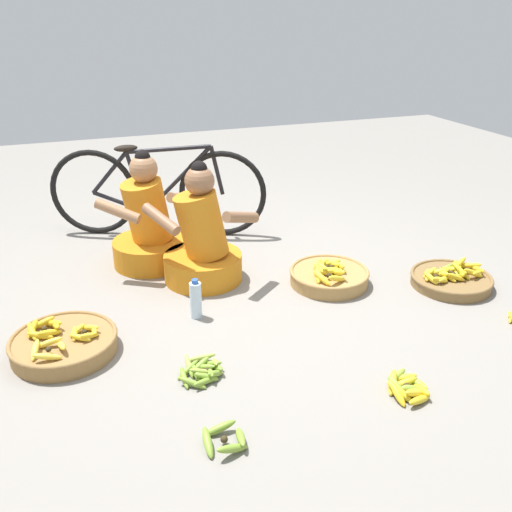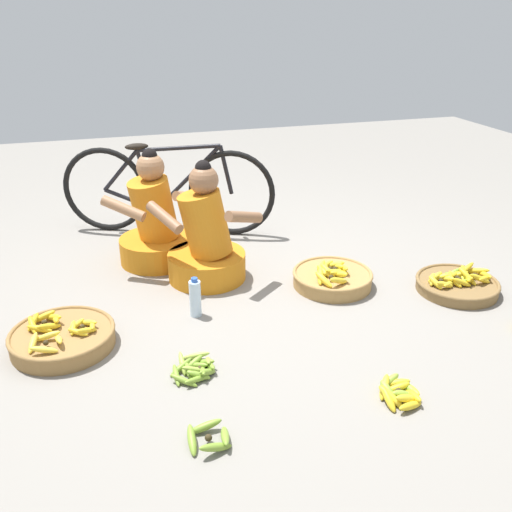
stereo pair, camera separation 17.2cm
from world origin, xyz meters
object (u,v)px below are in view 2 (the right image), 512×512
object	(u,v)px
banana_basket_front_center	(332,277)
banana_basket_back_left	(457,284)
vendor_woman_front	(206,242)
water_bottle	(195,298)
bicycle_leaning	(167,190)
vendor_woman_behind	(155,227)
banana_basket_mid_right	(62,337)
loose_bananas_near_vendor	(398,392)
loose_bananas_near_bicycle	(209,437)
loose_bananas_front_right	(195,369)

from	to	relation	value
banana_basket_front_center	banana_basket_back_left	size ratio (longest dim) A/B	1.00
vendor_woman_front	water_bottle	distance (m)	0.52
vendor_woman_front	bicycle_leaning	bearing A→B (deg)	97.02
vendor_woman_behind	banana_basket_mid_right	distance (m)	1.18
vendor_woman_behind	banana_basket_back_left	world-z (taller)	vendor_woman_behind
banana_basket_front_center	vendor_woman_front	bearing A→B (deg)	155.17
bicycle_leaning	banana_basket_back_left	world-z (taller)	bicycle_leaning
loose_bananas_near_vendor	water_bottle	distance (m)	1.29
loose_bananas_near_bicycle	water_bottle	bearing A→B (deg)	81.72
banana_basket_front_center	banana_basket_back_left	xyz separation A→B (m)	(0.74, -0.30, -0.01)
banana_basket_mid_right	loose_bananas_near_vendor	xyz separation A→B (m)	(1.52, -0.91, -0.03)
vendor_woman_behind	loose_bananas_near_vendor	size ratio (longest dim) A/B	3.32
banana_basket_mid_right	loose_bananas_near_vendor	size ratio (longest dim) A/B	2.27
vendor_woman_behind	loose_bananas_front_right	distance (m)	1.43
vendor_woman_front	vendor_woman_behind	xyz separation A→B (m)	(-0.28, 0.37, 0.00)
vendor_woman_behind	water_bottle	xyz separation A→B (m)	(0.11, -0.84, -0.15)
banana_basket_mid_right	water_bottle	xyz separation A→B (m)	(0.75, 0.12, 0.06)
vendor_woman_behind	bicycle_leaning	xyz separation A→B (m)	(0.17, 0.54, 0.09)
loose_bananas_near_bicycle	water_bottle	size ratio (longest dim) A/B	0.79
banana_basket_mid_right	banana_basket_back_left	size ratio (longest dim) A/B	1.07
vendor_woman_behind	banana_basket_mid_right	size ratio (longest dim) A/B	1.46
bicycle_leaning	loose_bananas_near_bicycle	world-z (taller)	bicycle_leaning
water_bottle	vendor_woman_front	bearing A→B (deg)	69.89
vendor_woman_behind	banana_basket_back_left	distance (m)	2.07
banana_basket_mid_right	loose_bananas_front_right	size ratio (longest dim) A/B	1.99
vendor_woman_front	bicycle_leaning	world-z (taller)	vendor_woman_front
banana_basket_front_center	loose_bananas_near_bicycle	bearing A→B (deg)	-132.45
banana_basket_mid_right	loose_bananas_near_bicycle	bearing A→B (deg)	-57.79
loose_bananas_front_right	loose_bananas_near_bicycle	xyz separation A→B (m)	(-0.04, -0.50, 0.00)
banana_basket_mid_right	water_bottle	bearing A→B (deg)	9.30
banana_basket_front_center	loose_bananas_front_right	size ratio (longest dim) A/B	1.86
vendor_woman_behind	loose_bananas_near_vendor	xyz separation A→B (m)	(0.87, -1.88, -0.23)
banana_basket_front_center	banana_basket_mid_right	bearing A→B (deg)	-171.87
bicycle_leaning	water_bottle	xyz separation A→B (m)	(-0.06, -1.38, -0.24)
vendor_woman_behind	banana_basket_mid_right	world-z (taller)	vendor_woman_behind
vendor_woman_front	banana_basket_mid_right	size ratio (longest dim) A/B	1.45
loose_bananas_front_right	loose_bananas_near_bicycle	world-z (taller)	same
banana_basket_front_center	loose_bananas_near_bicycle	size ratio (longest dim) A/B	2.72
vendor_woman_front	loose_bananas_near_bicycle	world-z (taller)	vendor_woman_front
bicycle_leaning	water_bottle	size ratio (longest dim) A/B	6.49
bicycle_leaning	loose_bananas_front_right	world-z (taller)	bicycle_leaning
banana_basket_back_left	loose_bananas_near_vendor	xyz separation A→B (m)	(-0.92, -0.85, -0.02)
vendor_woman_front	water_bottle	bearing A→B (deg)	-110.11
vendor_woman_behind	banana_basket_back_left	size ratio (longest dim) A/B	1.56
bicycle_leaning	banana_basket_back_left	distance (m)	2.27
bicycle_leaning	loose_bananas_near_bicycle	size ratio (longest dim) A/B	8.26
banana_basket_front_center	loose_bananas_front_right	bearing A→B (deg)	-146.74
bicycle_leaning	vendor_woman_behind	bearing A→B (deg)	-107.64
bicycle_leaning	loose_bananas_front_right	size ratio (longest dim) A/B	5.66
vendor_woman_front	loose_bananas_near_vendor	xyz separation A→B (m)	(0.59, -1.50, -0.23)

